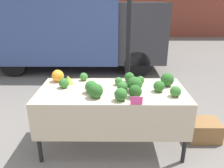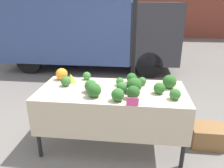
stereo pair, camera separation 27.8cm
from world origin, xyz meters
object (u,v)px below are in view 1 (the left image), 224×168
(parked_truck, at_px, (71,23))
(produce_crate, at_px, (203,130))
(price_sign, at_px, (137,101))
(orange_cauliflower, at_px, (58,76))

(parked_truck, xyz_separation_m, produce_crate, (2.50, -3.63, -1.16))
(produce_crate, bearing_deg, price_sign, -152.04)
(produce_crate, bearing_deg, orange_cauliflower, 175.24)
(orange_cauliflower, relative_size, produce_crate, 0.37)
(orange_cauliflower, bearing_deg, parked_truck, 96.86)
(price_sign, bearing_deg, orange_cauliflower, 144.93)
(orange_cauliflower, distance_m, price_sign, 1.27)
(parked_truck, bearing_deg, produce_crate, -55.41)
(price_sign, distance_m, produce_crate, 1.39)
(orange_cauliflower, relative_size, price_sign, 1.25)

